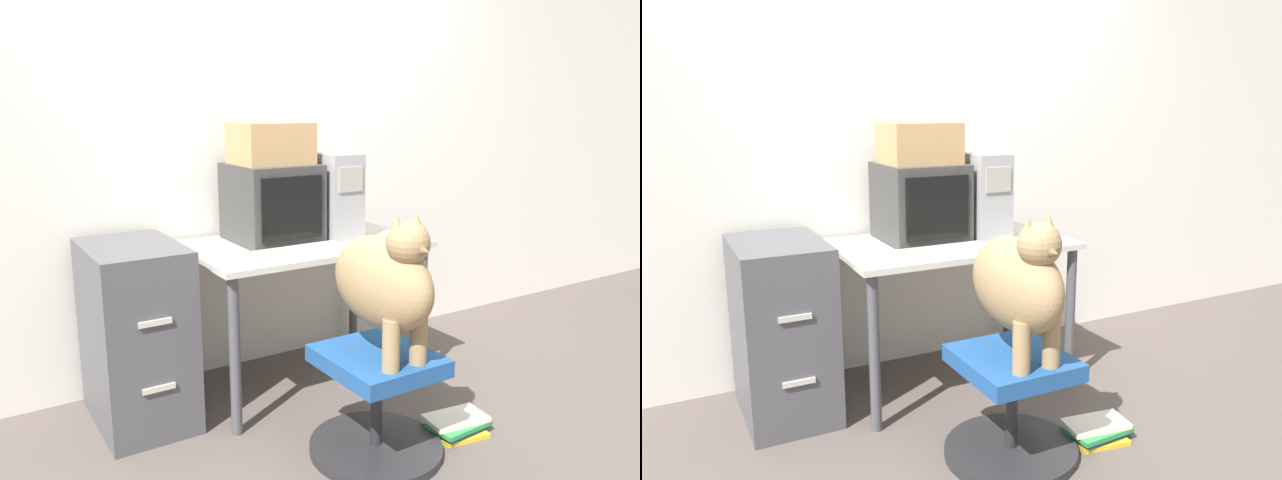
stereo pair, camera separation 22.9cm
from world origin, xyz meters
TOP-DOWN VIEW (x-y plane):
  - ground_plane at (0.00, 0.00)m, footprint 12.00×12.00m
  - wall_back at (0.00, 0.78)m, footprint 8.00×0.05m
  - desk at (0.00, 0.36)m, footprint 1.16×0.71m
  - crt_monitor at (-0.13, 0.46)m, footprint 0.39×0.43m
  - pc_tower at (0.19, 0.45)m, footprint 0.19×0.47m
  - keyboard at (-0.14, 0.12)m, footprint 0.44×0.18m
  - computer_mouse at (0.16, 0.11)m, footprint 0.07×0.04m
  - office_chair at (-0.10, -0.40)m, footprint 0.56×0.56m
  - dog at (-0.10, -0.44)m, footprint 0.25×0.56m
  - filing_cabinet at (-0.85, 0.41)m, footprint 0.40×0.60m
  - cardboard_box at (-0.13, 0.46)m, footprint 0.36×0.30m
  - book_stack_floor at (0.31, -0.47)m, footprint 0.30×0.23m

SIDE VIEW (x-z plane):
  - ground_plane at x=0.00m, z-range 0.00..0.00m
  - book_stack_floor at x=0.31m, z-range 0.00..0.08m
  - office_chair at x=-0.10m, z-range 0.00..0.45m
  - filing_cabinet at x=-0.85m, z-range 0.00..0.83m
  - desk at x=0.00m, z-range 0.28..1.04m
  - dog at x=-0.10m, z-range 0.46..1.06m
  - keyboard at x=-0.14m, z-range 0.76..0.79m
  - computer_mouse at x=0.16m, z-range 0.76..0.80m
  - crt_monitor at x=-0.13m, z-range 0.76..1.15m
  - pc_tower at x=0.19m, z-range 0.76..1.20m
  - cardboard_box at x=-0.13m, z-range 1.15..1.35m
  - wall_back at x=0.00m, z-range 0.00..2.60m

